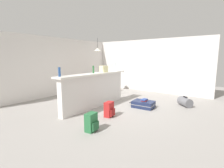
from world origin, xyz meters
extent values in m
cube|color=gray|center=(0.00, 0.00, -0.03)|extent=(13.00, 13.00, 0.05)
cube|color=silver|center=(0.00, 3.05, 1.25)|extent=(6.60, 0.10, 2.50)
cube|color=silver|center=(3.05, 0.30, 1.25)|extent=(0.10, 6.00, 2.50)
cube|color=silver|center=(-0.55, 0.41, 0.55)|extent=(2.80, 0.20, 1.09)
cube|color=white|center=(-0.55, 0.41, 1.12)|extent=(2.96, 0.40, 0.05)
cylinder|color=#284C89|center=(-1.85, 0.50, 1.27)|extent=(0.07, 0.07, 0.25)
cylinder|color=#2D6B38|center=(-0.59, 0.43, 1.26)|extent=(0.06, 0.06, 0.24)
cylinder|color=silver|center=(0.65, 0.44, 1.28)|extent=(0.06, 0.06, 0.29)
cube|color=beige|center=(-0.11, 0.39, 1.25)|extent=(0.26, 0.18, 0.22)
cube|color=#4C331E|center=(1.25, 1.79, 0.72)|extent=(1.10, 0.80, 0.04)
cylinder|color=#4C331E|center=(0.76, 1.45, 0.35)|extent=(0.06, 0.06, 0.70)
cylinder|color=#4C331E|center=(1.74, 1.45, 0.35)|extent=(0.06, 0.06, 0.70)
cylinder|color=#4C331E|center=(0.76, 2.13, 0.35)|extent=(0.06, 0.06, 0.70)
cylinder|color=#4C331E|center=(1.74, 2.13, 0.35)|extent=(0.06, 0.06, 0.70)
cube|color=#4C331E|center=(1.17, 1.23, 0.43)|extent=(0.41, 0.41, 0.04)
cube|color=#4C331E|center=(1.17, 1.41, 0.69)|extent=(0.40, 0.05, 0.48)
cylinder|color=#4C331E|center=(1.00, 1.07, 0.21)|extent=(0.04, 0.04, 0.41)
cylinder|color=#4C331E|center=(1.32, 1.06, 0.21)|extent=(0.04, 0.04, 0.41)
cylinder|color=#4C331E|center=(1.01, 1.39, 0.21)|extent=(0.04, 0.04, 0.41)
cylinder|color=#4C331E|center=(1.33, 1.38, 0.21)|extent=(0.04, 0.04, 0.41)
cylinder|color=black|center=(1.20, 1.80, 2.27)|extent=(0.01, 0.01, 0.45)
cone|color=white|center=(1.20, 1.80, 2.00)|extent=(0.34, 0.34, 0.14)
sphere|color=white|center=(1.20, 1.80, 1.92)|extent=(0.07, 0.07, 0.07)
cube|color=#1E284C|center=(0.36, -0.92, 0.11)|extent=(0.52, 0.71, 0.22)
cube|color=gray|center=(0.36, -0.92, 0.11)|extent=(0.54, 0.72, 0.02)
cube|color=#2D2D33|center=(0.33, -0.51, 0.11)|extent=(0.19, 0.15, 0.02)
cube|color=red|center=(-1.01, -0.52, 0.21)|extent=(0.30, 0.22, 0.42)
cube|color=maroon|center=(-1.00, -0.63, 0.14)|extent=(0.23, 0.09, 0.19)
cube|color=black|center=(-1.10, -0.43, 0.19)|extent=(0.04, 0.03, 0.36)
cube|color=black|center=(-0.96, -0.41, 0.19)|extent=(0.04, 0.03, 0.36)
cylinder|color=slate|center=(1.32, -2.00, 0.15)|extent=(0.55, 0.56, 0.30)
cube|color=black|center=(1.32, -2.00, 0.32)|extent=(0.16, 0.17, 0.04)
cube|color=#286B3D|center=(-2.01, -0.78, 0.21)|extent=(0.30, 0.21, 0.42)
cube|color=#205530|center=(-1.99, -0.88, 0.14)|extent=(0.23, 0.09, 0.19)
cube|color=black|center=(-2.09, -0.69, 0.19)|extent=(0.04, 0.03, 0.36)
cube|color=black|center=(-1.95, -0.67, 0.19)|extent=(0.04, 0.03, 0.36)
cube|color=#AD2D2D|center=(0.39, -0.94, 0.24)|extent=(0.23, 0.18, 0.03)
cube|color=#334C99|center=(0.37, -0.94, 0.27)|extent=(0.23, 0.17, 0.04)
camera|label=1|loc=(-4.65, -3.30, 1.65)|focal=27.13mm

